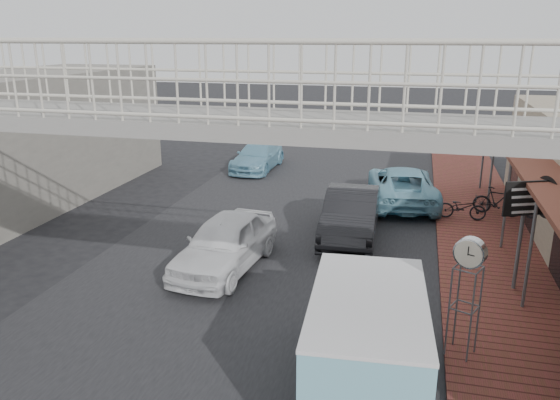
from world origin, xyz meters
The scene contains 14 objects.
ground centered at (0.00, 0.00, 0.00)m, with size 120.00×120.00×0.00m, color black.
road_strip centered at (0.00, 0.00, 0.01)m, with size 10.00×60.00×0.01m, color black.
sidewalk centered at (6.50, 3.00, 0.05)m, with size 3.00×40.00×0.10m, color brown.
footbridge centered at (0.00, -4.00, 3.18)m, with size 16.40×2.40×6.34m.
building_far_left centered at (-11.00, 6.00, 2.50)m, with size 5.00×14.00×5.00m, color gray.
white_hatchback centered at (-0.94, 1.61, 0.77)m, with size 1.82×4.51×1.54m, color white.
dark_sedan centered at (2.21, 5.00, 0.79)m, with size 1.67×4.79×1.58m, color black.
angkot_curb centered at (3.69, 9.27, 0.74)m, with size 2.45×5.32×1.48m, color #75B5CB.
angkot_far centered at (-3.46, 13.38, 0.65)m, with size 1.81×4.46×1.29m, color #72ABC5.
angkot_van centered at (3.52, -3.30, 1.38)m, with size 2.32×4.56×2.17m.
motorcycle_near centered at (5.86, 7.54, 0.53)m, with size 0.58×1.65×0.87m, color black.
motorcycle_far centered at (7.13, 8.33, 0.61)m, with size 0.48×1.71×1.03m, color black.
street_clock centered at (5.30, -1.48, 2.22)m, with size 0.66×0.64×2.56m.
arrow_sign centered at (7.53, 2.30, 2.52)m, with size 1.80×1.23×2.99m.
Camera 1 is at (4.13, -11.99, 6.43)m, focal length 35.00 mm.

